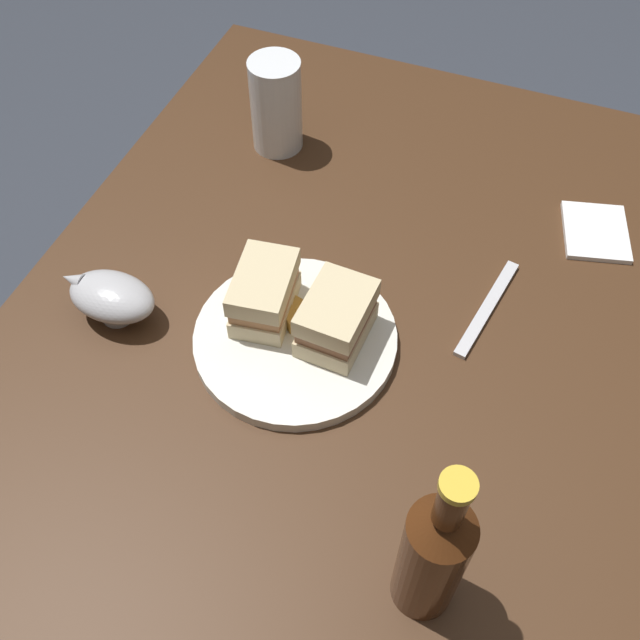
{
  "coord_description": "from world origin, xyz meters",
  "views": [
    {
      "loc": [
        -0.54,
        -0.18,
        1.51
      ],
      "look_at": [
        -0.02,
        0.02,
        0.77
      ],
      "focal_mm": 41.12,
      "sensor_mm": 36.0,
      "label": 1
    }
  ],
  "objects_px": {
    "gravy_boat": "(111,297)",
    "cider_bottle": "(433,554)",
    "plate": "(295,339)",
    "sandwich_half_left": "(339,319)",
    "fork": "(487,308)",
    "sandwich_half_right": "(264,293)",
    "napkin": "(596,232)",
    "pint_glass": "(276,110)"
  },
  "relations": [
    {
      "from": "gravy_boat",
      "to": "sandwich_half_right",
      "type": "bearing_deg",
      "value": -70.33
    },
    {
      "from": "gravy_boat",
      "to": "napkin",
      "type": "xyz_separation_m",
      "value": [
        0.38,
        -0.57,
        -0.04
      ]
    },
    {
      "from": "plate",
      "to": "sandwich_half_right",
      "type": "bearing_deg",
      "value": 66.04
    },
    {
      "from": "plate",
      "to": "gravy_boat",
      "type": "relative_size",
      "value": 2.01
    },
    {
      "from": "pint_glass",
      "to": "gravy_boat",
      "type": "distance_m",
      "value": 0.4
    },
    {
      "from": "sandwich_half_right",
      "to": "cider_bottle",
      "type": "distance_m",
      "value": 0.4
    },
    {
      "from": "pint_glass",
      "to": "cider_bottle",
      "type": "distance_m",
      "value": 0.72
    },
    {
      "from": "gravy_boat",
      "to": "sandwich_half_left",
      "type": "bearing_deg",
      "value": -77.92
    },
    {
      "from": "gravy_boat",
      "to": "cider_bottle",
      "type": "xyz_separation_m",
      "value": [
        -0.2,
        -0.48,
        0.07
      ]
    },
    {
      "from": "plate",
      "to": "cider_bottle",
      "type": "distance_m",
      "value": 0.35
    },
    {
      "from": "sandwich_half_right",
      "to": "pint_glass",
      "type": "relative_size",
      "value": 0.78
    },
    {
      "from": "pint_glass",
      "to": "fork",
      "type": "height_order",
      "value": "pint_glass"
    },
    {
      "from": "sandwich_half_left",
      "to": "gravy_boat",
      "type": "bearing_deg",
      "value": 102.08
    },
    {
      "from": "gravy_boat",
      "to": "napkin",
      "type": "relative_size",
      "value": 1.17
    },
    {
      "from": "sandwich_half_left",
      "to": "pint_glass",
      "type": "xyz_separation_m",
      "value": [
        0.33,
        0.23,
        0.01
      ]
    },
    {
      "from": "sandwich_half_left",
      "to": "sandwich_half_right",
      "type": "xyz_separation_m",
      "value": [
        0.0,
        0.1,
        -0.0
      ]
    },
    {
      "from": "cider_bottle",
      "to": "napkin",
      "type": "bearing_deg",
      "value": -9.0
    },
    {
      "from": "gravy_boat",
      "to": "cider_bottle",
      "type": "height_order",
      "value": "cider_bottle"
    },
    {
      "from": "cider_bottle",
      "to": "sandwich_half_right",
      "type": "bearing_deg",
      "value": 47.72
    },
    {
      "from": "gravy_boat",
      "to": "pint_glass",
      "type": "bearing_deg",
      "value": -8.92
    },
    {
      "from": "sandwich_half_left",
      "to": "fork",
      "type": "relative_size",
      "value": 0.59
    },
    {
      "from": "pint_glass",
      "to": "gravy_boat",
      "type": "bearing_deg",
      "value": 171.08
    },
    {
      "from": "plate",
      "to": "napkin",
      "type": "relative_size",
      "value": 2.37
    },
    {
      "from": "plate",
      "to": "napkin",
      "type": "xyz_separation_m",
      "value": [
        0.33,
        -0.33,
        -0.0
      ]
    },
    {
      "from": "gravy_boat",
      "to": "fork",
      "type": "relative_size",
      "value": 0.72
    },
    {
      "from": "sandwich_half_right",
      "to": "fork",
      "type": "height_order",
      "value": "sandwich_half_right"
    },
    {
      "from": "plate",
      "to": "napkin",
      "type": "bearing_deg",
      "value": -44.64
    },
    {
      "from": "gravy_boat",
      "to": "cider_bottle",
      "type": "distance_m",
      "value": 0.52
    },
    {
      "from": "sandwich_half_right",
      "to": "pint_glass",
      "type": "bearing_deg",
      "value": 20.7
    },
    {
      "from": "pint_glass",
      "to": "gravy_boat",
      "type": "height_order",
      "value": "pint_glass"
    },
    {
      "from": "plate",
      "to": "fork",
      "type": "bearing_deg",
      "value": -56.8
    },
    {
      "from": "cider_bottle",
      "to": "fork",
      "type": "relative_size",
      "value": 1.45
    },
    {
      "from": "plate",
      "to": "pint_glass",
      "type": "bearing_deg",
      "value": 26.43
    },
    {
      "from": "plate",
      "to": "napkin",
      "type": "distance_m",
      "value": 0.47
    },
    {
      "from": "cider_bottle",
      "to": "napkin",
      "type": "distance_m",
      "value": 0.59
    },
    {
      "from": "plate",
      "to": "sandwich_half_left",
      "type": "relative_size",
      "value": 2.46
    },
    {
      "from": "sandwich_half_right",
      "to": "napkin",
      "type": "distance_m",
      "value": 0.5
    },
    {
      "from": "plate",
      "to": "cider_bottle",
      "type": "relative_size",
      "value": 1.0
    },
    {
      "from": "plate",
      "to": "cider_bottle",
      "type": "xyz_separation_m",
      "value": [
        -0.24,
        -0.24,
        0.1
      ]
    },
    {
      "from": "sandwich_half_left",
      "to": "gravy_boat",
      "type": "distance_m",
      "value": 0.3
    },
    {
      "from": "plate",
      "to": "gravy_boat",
      "type": "distance_m",
      "value": 0.24
    },
    {
      "from": "sandwich_half_left",
      "to": "fork",
      "type": "distance_m",
      "value": 0.21
    }
  ]
}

